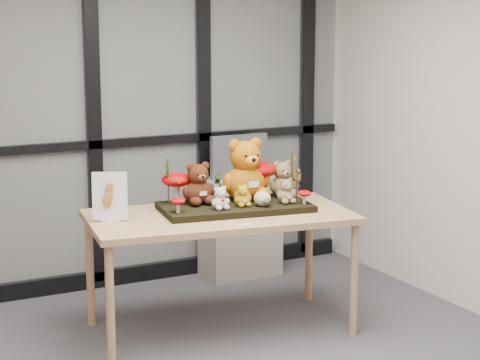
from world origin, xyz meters
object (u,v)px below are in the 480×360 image
mushroom_back_right (259,177)px  monitor (239,156)px  bear_small_yellow (242,194)px  mushroom_front_left (178,204)px  bear_brown_medium (198,181)px  display_table (220,224)px  diorama_tray (235,207)px  mushroom_back_left (176,186)px  bear_tan_back (282,177)px  sign_holder (110,199)px  mushroom_front_right (304,196)px  bear_pooh_yellow (245,166)px  plush_cream_hedgehog (262,198)px  bear_white_bow (220,197)px  cabinet (240,227)px  bear_beige_small (286,190)px

mushroom_back_right → monitor: bearing=71.3°
bear_small_yellow → mushroom_front_left: size_ratio=1.51×
bear_brown_medium → mushroom_back_right: (0.44, 0.01, -0.02)m
display_table → diorama_tray: diorama_tray is taller
display_table → mushroom_back_left: 0.37m
bear_tan_back → sign_holder: (-1.16, 0.01, -0.03)m
mushroom_back_right → mushroom_front_right: (0.15, -0.32, -0.08)m
bear_pooh_yellow → bear_brown_medium: (-0.32, 0.03, -0.07)m
plush_cream_hedgehog → sign_holder: size_ratio=0.35×
bear_tan_back → bear_white_bow: (-0.52, -0.16, -0.05)m
bear_tan_back → mushroom_back_left: size_ratio=1.24×
bear_white_bow → sign_holder: sign_holder is taller
bear_pooh_yellow → bear_brown_medium: 0.33m
diorama_tray → bear_brown_medium: bear_brown_medium is taller
mushroom_front_left → cabinet: 1.44m
bear_tan_back → monitor: 0.90m
bear_white_bow → mushroom_back_right: size_ratio=0.62×
bear_pooh_yellow → bear_tan_back: size_ratio=1.68×
mushroom_front_left → sign_holder: bearing=160.8°
display_table → cabinet: (0.64, 0.98, -0.31)m
display_table → bear_small_yellow: (0.14, -0.04, 0.18)m
bear_beige_small → diorama_tray: bearing=166.0°
bear_beige_small → mushroom_front_left: bear_beige_small is taller
bear_tan_back → bear_beige_small: size_ratio=1.52×
bear_brown_medium → sign_holder: 0.59m
diorama_tray → plush_cream_hedgehog: plush_cream_hedgehog is taller
mushroom_back_left → mushroom_front_left: bearing=-111.2°
cabinet → bear_white_bow: bearing=-122.9°
sign_holder → bear_pooh_yellow: bearing=23.9°
bear_pooh_yellow → mushroom_front_right: (0.27, -0.28, -0.17)m
display_table → plush_cream_hedgehog: (0.25, -0.09, 0.16)m
bear_white_bow → bear_beige_small: 0.44m
bear_brown_medium → sign_holder: bearing=-168.3°
bear_white_bow → bear_small_yellow: bearing=12.7°
bear_beige_small → monitor: 1.10m
bear_pooh_yellow → bear_small_yellow: (-0.10, -0.16, -0.14)m
display_table → monitor: 1.21m
mushroom_front_left → monitor: (0.93, 1.01, 0.07)m
bear_small_yellow → bear_white_bow: bear_white_bow is taller
bear_pooh_yellow → plush_cream_hedgehog: (0.01, -0.21, -0.17)m
mushroom_front_left → bear_beige_small: bearing=-5.3°
bear_pooh_yellow → mushroom_back_left: 0.45m
bear_white_bow → mushroom_front_right: bearing=-3.0°
cabinet → monitor: bearing=90.0°
bear_small_yellow → bear_white_bow: (-0.16, -0.01, 0.00)m
bear_small_yellow → monitor: size_ratio=0.33×
bear_brown_medium → monitor: bearing=58.1°
bear_small_yellow → monitor: (0.51, 1.03, 0.04)m
bear_brown_medium → mushroom_front_left: (-0.21, -0.16, -0.09)m
mushroom_back_right → sign_holder: bearing=-177.7°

